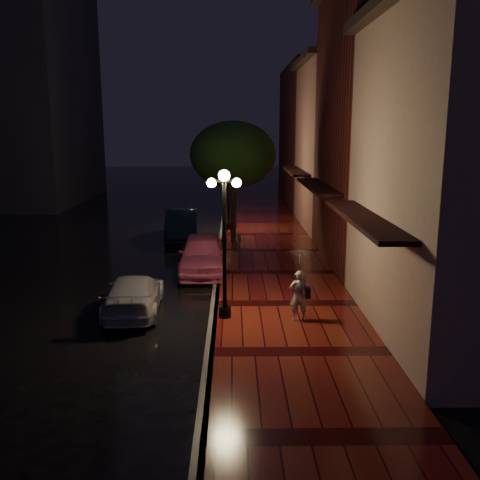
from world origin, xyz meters
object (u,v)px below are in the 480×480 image
(streetlamp_near, at_px, (224,235))
(woman_with_umbrella, at_px, (300,274))
(navy_car, at_px, (181,225))
(silver_car, at_px, (134,294))
(parking_meter, at_px, (239,249))
(street_tree, at_px, (233,157))
(pink_car, at_px, (203,254))
(streetlamp_far, at_px, (229,185))

(streetlamp_near, bearing_deg, woman_with_umbrella, -7.85)
(navy_car, bearing_deg, woman_with_umbrella, -73.94)
(silver_car, xyz_separation_m, parking_meter, (3.30, 4.19, 0.44))
(street_tree, xyz_separation_m, navy_car, (-2.67, 1.05, -3.50))
(street_tree, xyz_separation_m, pink_car, (-1.21, -5.54, -3.48))
(silver_car, relative_size, woman_with_umbrella, 1.92)
(streetlamp_near, xyz_separation_m, navy_car, (-2.41, 12.05, -1.85))
(streetlamp_near, xyz_separation_m, pink_car, (-0.95, 5.45, -1.83))
(streetlamp_near, relative_size, street_tree, 0.74)
(woman_with_umbrella, relative_size, parking_meter, 1.45)
(streetlamp_near, bearing_deg, navy_car, 101.31)
(streetlamp_far, xyz_separation_m, pink_car, (-0.95, -8.55, -1.83))
(streetlamp_far, bearing_deg, woman_with_umbrella, -81.52)
(street_tree, xyz_separation_m, woman_with_umbrella, (1.87, -11.29, -2.71))
(street_tree, height_order, pink_car, street_tree)
(woman_with_umbrella, bearing_deg, parking_meter, -76.00)
(streetlamp_near, height_order, woman_with_umbrella, streetlamp_near)
(streetlamp_far, relative_size, silver_car, 1.07)
(streetlamp_far, height_order, navy_car, streetlamp_far)
(silver_car, distance_m, woman_with_umbrella, 5.18)
(pink_car, distance_m, silver_car, 4.94)
(street_tree, distance_m, woman_with_umbrella, 11.76)
(street_tree, xyz_separation_m, silver_car, (-3.08, -10.11, -3.66))
(woman_with_umbrella, bearing_deg, navy_car, -72.96)
(streetlamp_far, distance_m, woman_with_umbrella, 14.49)
(streetlamp_far, height_order, parking_meter, streetlamp_far)
(streetlamp_near, bearing_deg, streetlamp_far, 90.00)
(street_tree, distance_m, navy_car, 4.52)
(pink_car, xyz_separation_m, woman_with_umbrella, (3.08, -5.74, 0.77))
(street_tree, height_order, silver_car, street_tree)
(street_tree, bearing_deg, silver_car, -106.96)
(street_tree, relative_size, parking_meter, 4.00)
(navy_car, bearing_deg, parking_meter, -71.67)
(parking_meter, bearing_deg, navy_car, 129.37)
(woman_with_umbrella, bearing_deg, streetlamp_far, -84.67)
(pink_car, relative_size, navy_car, 0.99)
(pink_car, bearing_deg, parking_meter, -16.27)
(navy_car, bearing_deg, street_tree, -25.71)
(streetlamp_far, bearing_deg, navy_car, -140.95)
(streetlamp_near, distance_m, streetlamp_far, 14.00)
(street_tree, bearing_deg, navy_car, 158.42)
(streetlamp_near, relative_size, parking_meter, 2.97)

